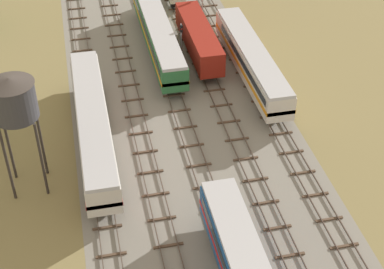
{
  "coord_description": "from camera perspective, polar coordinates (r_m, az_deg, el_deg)",
  "views": [
    {
      "loc": [
        -9.36,
        -8.43,
        34.81
      ],
      "look_at": [
        0.0,
        34.38,
        1.5
      ],
      "focal_mm": 54.73,
      "sensor_mm": 36.0,
      "label": 1
    }
  ],
  "objects": [
    {
      "name": "ground_plane",
      "position": [
        73.83,
        -3.63,
        9.03
      ],
      "size": [
        480.0,
        480.0,
        0.0
      ],
      "primitive_type": "plane",
      "color": "olive"
    },
    {
      "name": "track_centre_right",
      "position": [
        76.29,
        3.02,
        10.15
      ],
      "size": [
        2.4,
        126.0,
        0.29
      ],
      "color": "#47382D",
      "rests_on": "ground"
    },
    {
      "name": "freight_boxcar_centre_midfar",
      "position": [
        69.33,
        0.66,
        9.41
      ],
      "size": [
        2.87,
        14.0,
        3.6
      ],
      "color": "maroon",
      "rests_on": "ground"
    },
    {
      "name": "track_centre_left",
      "position": [
        74.64,
        -3.76,
        9.48
      ],
      "size": [
        2.4,
        126.0,
        0.29
      ],
      "color": "#47382D",
      "rests_on": "ground"
    },
    {
      "name": "signal_post_near",
      "position": [
        67.85,
        -1.05,
        9.38
      ],
      "size": [
        0.28,
        0.47,
        4.86
      ],
      "color": "gray",
      "rests_on": "ground"
    },
    {
      "name": "passenger_coach_far_left_near",
      "position": [
        55.49,
        -9.64,
        1.17
      ],
      "size": [
        2.96,
        22.0,
        3.8
      ],
      "color": "beige",
      "rests_on": "ground"
    },
    {
      "name": "diesel_railcar_centre_right_mid",
      "position": [
        64.96,
        5.82,
        7.31
      ],
      "size": [
        2.96,
        20.5,
        3.8
      ],
      "color": "beige",
      "rests_on": "ground"
    },
    {
      "name": "signal_post_mid",
      "position": [
        75.97,
        1.04,
        13.01
      ],
      "size": [
        0.28,
        0.47,
        5.76
      ],
      "color": "gray",
      "rests_on": "ground"
    },
    {
      "name": "passenger_coach_centre_left_far",
      "position": [
        70.26,
        -3.35,
        9.9
      ],
      "size": [
        2.96,
        22.0,
        3.8
      ],
      "color": "#286638",
      "rests_on": "ground"
    },
    {
      "name": "water_tower",
      "position": [
        48.37,
        -17.04,
        3.27
      ],
      "size": [
        3.85,
        3.85,
        11.03
      ],
      "color": "#2D2826",
      "rests_on": "ground"
    },
    {
      "name": "track_far_left",
      "position": [
        74.05,
        -10.71,
        8.64
      ],
      "size": [
        2.4,
        126.0,
        0.29
      ],
      "color": "#47382D",
      "rests_on": "ground"
    },
    {
      "name": "track_left",
      "position": [
        74.21,
        -7.23,
        9.08
      ],
      "size": [
        2.4,
        126.0,
        0.29
      ],
      "color": "#47382D",
      "rests_on": "ground"
    },
    {
      "name": "ballast_bed",
      "position": [
        73.83,
        -3.63,
        9.03
      ],
      "size": [
        21.98,
        176.0,
        0.01
      ],
      "primitive_type": "cube",
      "color": "gray",
      "rests_on": "ground"
    },
    {
      "name": "track_centre",
      "position": [
        75.34,
        -0.34,
        9.84
      ],
      "size": [
        2.4,
        126.0,
        0.29
      ],
      "color": "#47382D",
      "rests_on": "ground"
    }
  ]
}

